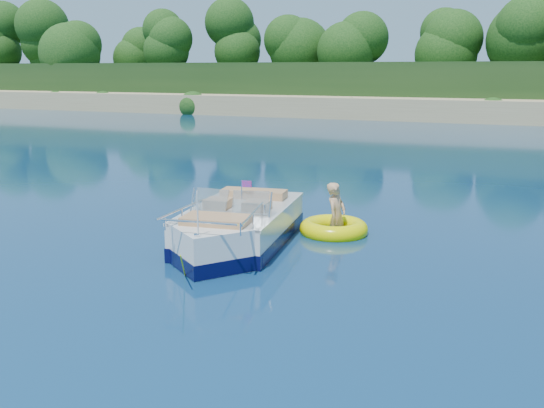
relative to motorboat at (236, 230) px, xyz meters
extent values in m
plane|color=#092244|center=(0.85, -3.13, -0.33)|extent=(160.00, 160.00, 0.00)
cube|color=tan|center=(0.85, 34.87, 0.17)|extent=(170.00, 8.00, 2.00)
cube|color=#163314|center=(0.85, 61.87, 0.67)|extent=(170.00, 56.00, 6.00)
cylinder|color=black|center=(-44.15, 37.87, 2.57)|extent=(0.44, 0.44, 2.80)
sphere|color=black|center=(-44.15, 37.87, 5.23)|extent=(4.62, 4.62, 4.62)
cylinder|color=black|center=(-17.15, 37.37, 2.77)|extent=(0.44, 0.44, 3.20)
sphere|color=black|center=(-17.15, 37.37, 5.81)|extent=(5.28, 5.28, 5.28)
cylinder|color=black|center=(0.85, 38.87, 2.97)|extent=(0.44, 0.44, 3.60)
sphere|color=black|center=(0.85, 38.87, 6.39)|extent=(5.94, 5.94, 5.94)
cube|color=silver|center=(-0.05, 0.34, -0.06)|extent=(2.25, 3.64, 0.95)
cube|color=silver|center=(0.17, -1.27, -0.06)|extent=(1.80, 1.80, 0.95)
cube|color=black|center=(-0.05, 0.34, -0.19)|extent=(2.28, 3.68, 0.27)
cube|color=black|center=(0.17, -1.27, -0.19)|extent=(1.84, 1.84, 0.27)
cube|color=tan|center=(-0.08, 0.61, 0.21)|extent=(1.76, 2.57, 0.09)
cube|color=silver|center=(-0.05, 0.34, 0.39)|extent=(2.29, 3.65, 0.05)
cube|color=black|center=(-0.29, 2.21, -0.02)|extent=(0.54, 0.38, 0.82)
cube|color=#8C9EA5|center=(-0.37, -0.34, 0.66)|extent=(0.71, 0.25, 0.44)
cube|color=#8C9EA5|center=(0.44, -0.23, 0.66)|extent=(0.75, 0.42, 0.44)
cube|color=tan|center=(-0.42, 0.07, 0.42)|extent=(0.56, 0.56, 0.36)
cube|color=tan|center=(0.39, 0.17, 0.42)|extent=(0.56, 0.56, 0.36)
cube|color=tan|center=(-0.17, 1.24, 0.42)|extent=(1.47, 0.68, 0.35)
cube|color=tan|center=(0.15, -1.10, 0.40)|extent=(1.28, 0.83, 0.31)
cylinder|color=silver|center=(0.26, -1.95, 0.80)|extent=(0.03, 0.03, 0.77)
cube|color=red|center=(0.36, -0.24, 1.02)|extent=(0.20, 0.04, 0.13)
cube|color=silver|center=(0.26, -2.00, 0.45)|extent=(0.10, 0.07, 0.05)
cylinder|color=yellow|center=(0.17, -2.33, -0.02)|extent=(0.47, 0.88, 0.69)
torus|color=#F5F000|center=(1.52, 1.72, -0.24)|extent=(1.56, 1.56, 0.39)
torus|color=red|center=(1.52, 1.72, -0.22)|extent=(1.28, 1.28, 0.13)
imported|color=tan|center=(1.57, 1.80, -0.33)|extent=(0.48, 0.87, 1.63)
camera|label=1|loc=(5.22, -10.54, 3.17)|focal=40.00mm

